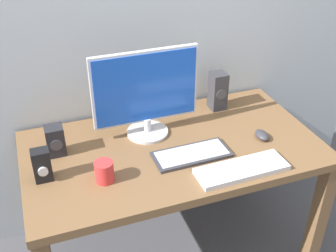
{
  "coord_description": "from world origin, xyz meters",
  "views": [
    {
      "loc": [
        -0.59,
        -1.57,
        1.91
      ],
      "look_at": [
        -0.02,
        0.0,
        0.86
      ],
      "focal_mm": 44.63,
      "sensor_mm": 36.0,
      "label": 1
    }
  ],
  "objects": [
    {
      "name": "monitor",
      "position": [
        -0.08,
        0.16,
        0.97
      ],
      "size": [
        0.53,
        0.21,
        0.45
      ],
      "color": "silver",
      "rests_on": "desk"
    },
    {
      "name": "coffee_mug",
      "position": [
        -0.37,
        -0.15,
        0.79
      ],
      "size": [
        0.08,
        0.08,
        0.1
      ],
      "primitive_type": "cylinder",
      "color": "red",
      "rests_on": "desk"
    },
    {
      "name": "speaker_right",
      "position": [
        0.37,
        0.27,
        0.84
      ],
      "size": [
        0.08,
        0.09,
        0.21
      ],
      "color": "#333338",
      "rests_on": "desk"
    },
    {
      "name": "mouse",
      "position": [
        0.44,
        -0.09,
        0.76
      ],
      "size": [
        0.06,
        0.1,
        0.04
      ],
      "primitive_type": "ellipsoid",
      "rotation": [
        0.0,
        0.0,
        -0.02
      ],
      "color": "#333338",
      "rests_on": "desk"
    },
    {
      "name": "speaker_left",
      "position": [
        -0.54,
        0.13,
        0.81
      ],
      "size": [
        0.08,
        0.09,
        0.15
      ],
      "color": "#232328",
      "rests_on": "desk"
    },
    {
      "name": "keyboard_primary",
      "position": [
        0.05,
        -0.11,
        0.75
      ],
      "size": [
        0.37,
        0.16,
        0.02
      ],
      "color": "#333338",
      "rests_on": "desk"
    },
    {
      "name": "ground_plane",
      "position": [
        0.0,
        0.0,
        0.0
      ],
      "size": [
        6.0,
        6.0,
        0.0
      ],
      "primitive_type": "plane",
      "color": "#4C4C51"
    },
    {
      "name": "keyboard_secondary",
      "position": [
        0.22,
        -0.29,
        0.75
      ],
      "size": [
        0.42,
        0.15,
        0.03
      ],
      "color": "silver",
      "rests_on": "desk"
    },
    {
      "name": "desk",
      "position": [
        0.0,
        0.0,
        0.64
      ],
      "size": [
        1.44,
        0.79,
        0.74
      ],
      "color": "brown",
      "rests_on": "ground_plane"
    },
    {
      "name": "audio_controller",
      "position": [
        -0.62,
        -0.05,
        0.81
      ],
      "size": [
        0.08,
        0.07,
        0.15
      ],
      "color": "black",
      "rests_on": "desk"
    }
  ]
}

